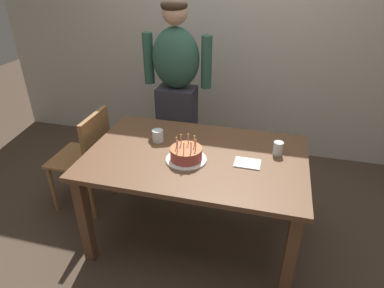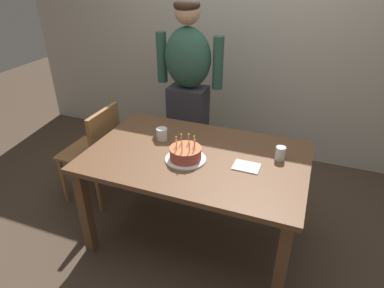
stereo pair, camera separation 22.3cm
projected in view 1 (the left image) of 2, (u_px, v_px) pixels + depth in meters
name	position (u px, v px, depth m)	size (l,w,h in m)	color
ground_plane	(195.00, 234.00, 2.66)	(10.00, 10.00, 0.00)	#47382B
back_wall	(233.00, 29.00, 3.34)	(5.20, 0.10, 2.60)	beige
dining_table	(196.00, 167.00, 2.35)	(1.50, 0.96, 0.74)	brown
birthday_cake	(186.00, 155.00, 2.22)	(0.28, 0.28, 0.17)	white
water_glass_near	(158.00, 136.00, 2.45)	(0.08, 0.08, 0.09)	silver
water_glass_far	(278.00, 148.00, 2.28)	(0.07, 0.07, 0.09)	silver
napkin_stack	(247.00, 163.00, 2.20)	(0.17, 0.13, 0.01)	white
person_man_bearded	(177.00, 93.00, 2.99)	(0.61, 0.27, 1.66)	#33333D
dining_chair	(88.00, 153.00, 2.75)	(0.42, 0.42, 0.87)	olive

